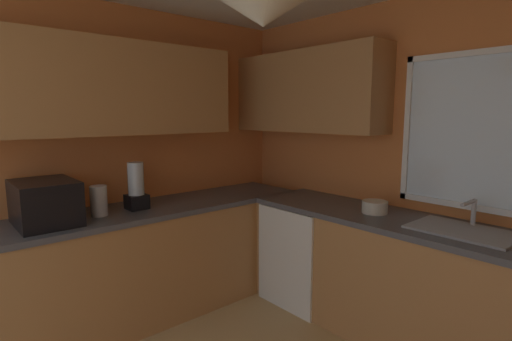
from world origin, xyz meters
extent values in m
cube|color=#D17238|center=(0.00, 1.68, 1.23)|extent=(3.78, 0.06, 2.46)
cube|color=#D17238|center=(-1.86, 0.00, 1.23)|extent=(0.06, 3.42, 2.46)
cube|color=silver|center=(0.37, 1.64, 1.49)|extent=(1.06, 0.02, 0.98)
cube|color=white|center=(0.37, 1.63, 2.00)|extent=(1.14, 0.04, 0.04)
cube|color=white|center=(0.37, 1.63, 0.99)|extent=(1.14, 0.04, 0.04)
cube|color=white|center=(-0.18, 1.63, 1.49)|extent=(0.04, 0.04, 1.06)
cube|color=#AD7542|center=(-1.67, -0.20, 1.80)|extent=(0.32, 2.31, 0.70)
cube|color=#AD7542|center=(-1.07, 1.49, 1.80)|extent=(1.52, 0.32, 0.70)
cone|color=silver|center=(0.00, 0.00, 2.04)|extent=(0.44, 0.44, 0.14)
cube|color=#AD7542|center=(-1.52, 0.00, 0.42)|extent=(0.62, 3.00, 0.85)
cube|color=#4C4C51|center=(-1.52, 0.00, 0.87)|extent=(0.65, 3.03, 0.04)
cube|color=#AD7542|center=(0.21, 1.34, 0.42)|extent=(2.84, 0.62, 0.85)
cube|color=#4C4C51|center=(0.21, 1.34, 0.87)|extent=(2.87, 0.65, 0.04)
cube|color=white|center=(-0.86, 1.31, 0.42)|extent=(0.60, 0.60, 0.84)
cube|color=black|center=(-1.52, -0.56, 1.03)|extent=(0.48, 0.36, 0.29)
cylinder|color=#B7B7BC|center=(-1.50, -0.22, 0.99)|extent=(0.12, 0.12, 0.22)
cube|color=#9EA0A5|center=(0.37, 1.34, 0.89)|extent=(0.59, 0.40, 0.02)
cylinder|color=#B7B7BC|center=(0.37, 1.50, 0.98)|extent=(0.03, 0.03, 0.18)
cylinder|color=#B7B7BC|center=(0.37, 1.40, 1.06)|extent=(0.02, 0.20, 0.02)
cylinder|color=beige|center=(-0.25, 1.34, 0.93)|extent=(0.19, 0.19, 0.09)
cube|color=black|center=(-1.52, 0.07, 0.94)|extent=(0.15, 0.15, 0.11)
cylinder|color=#B2BCC6|center=(-1.52, 0.07, 1.12)|extent=(0.12, 0.12, 0.25)
camera|label=1|loc=(1.27, -1.15, 1.61)|focal=27.23mm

